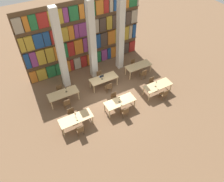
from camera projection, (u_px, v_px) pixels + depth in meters
The scene contains 29 objects.
ground_plane at pixel (111, 97), 15.59m from camera, with size 40.00×40.00×0.00m, color brown.
bookshelf_bank at pixel (84, 37), 16.41m from camera, with size 9.40×0.35×5.50m.
pillar_left at pixel (61, 51), 14.45m from camera, with size 0.46×0.46×6.00m.
pillar_center at pixel (92, 42), 15.24m from camera, with size 0.46×0.46×6.00m.
pillar_right at pixel (120, 34), 16.03m from camera, with size 0.46×0.46×6.00m.
reading_table_0 at pixel (76, 119), 13.28m from camera, with size 2.07×0.83×0.78m.
chair_0 at pixel (80, 130), 12.98m from camera, with size 0.42×0.40×0.86m.
chair_1 at pixel (72, 114), 13.86m from camera, with size 0.42×0.40×0.86m.
desk_lamp_0 at pixel (75, 115), 13.06m from camera, with size 0.14×0.14×0.41m.
reading_table_1 at pixel (120, 102), 14.29m from camera, with size 2.07×0.83×0.78m.
chair_2 at pixel (125, 112), 14.00m from camera, with size 0.42×0.40×0.86m.
chair_3 at pixel (114, 98), 14.88m from camera, with size 0.42×0.40×0.86m.
desk_lamp_1 at pixel (119, 98), 13.93m from camera, with size 0.14×0.14×0.50m.
reading_table_2 at pixel (158, 86), 15.39m from camera, with size 2.07×0.83×0.78m.
chair_4 at pixel (164, 94), 15.13m from camera, with size 0.42×0.40×0.86m.
chair_5 at pixel (152, 82), 16.01m from camera, with size 0.42×0.40×0.86m.
desk_lamp_2 at pixel (156, 83), 15.00m from camera, with size 0.14×0.14×0.49m.
reading_table_3 at pixel (63, 94), 14.82m from camera, with size 2.07×0.83×0.78m.
chair_6 at pixel (67, 103), 14.53m from camera, with size 0.42×0.40×0.86m.
chair_7 at pixel (60, 90), 15.41m from camera, with size 0.42×0.40×0.86m.
desk_lamp_3 at pixel (66, 89), 14.66m from camera, with size 0.14×0.14×0.41m.
reading_table_4 at pixel (104, 79), 15.93m from camera, with size 2.07×0.83×0.78m.
chair_8 at pixel (108, 87), 15.65m from camera, with size 0.42×0.40×0.86m.
chair_9 at pixel (100, 76), 16.53m from camera, with size 0.42×0.40×0.86m.
desk_lamp_4 at pixel (102, 76), 15.57m from camera, with size 0.14×0.14×0.47m.
laptop at pixel (101, 76), 15.95m from camera, with size 0.32×0.22×0.21m.
reading_table_5 at pixel (138, 66), 17.01m from camera, with size 2.07×0.83×0.78m.
chair_10 at pixel (143, 74), 16.73m from camera, with size 0.42×0.40×0.86m.
chair_11 at pixel (133, 64), 17.61m from camera, with size 0.42×0.40×0.86m.
Camera 1 is at (-5.16, -9.56, 11.18)m, focal length 35.00 mm.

